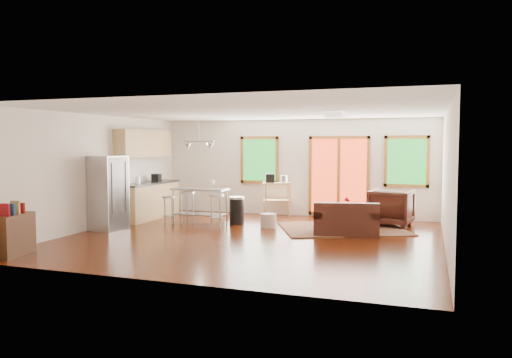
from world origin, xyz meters
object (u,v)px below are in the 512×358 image
(armchair, at_px, (391,206))
(island, at_px, (200,199))
(refrigerator, at_px, (109,193))
(loveseat, at_px, (345,222))
(rug, at_px, (343,229))
(coffee_table, at_px, (353,213))
(ottoman, at_px, (337,215))
(kitchen_cart, at_px, (276,187))

(armchair, bearing_deg, island, 23.34)
(refrigerator, bearing_deg, loveseat, 23.32)
(rug, relative_size, coffee_table, 2.52)
(ottoman, bearing_deg, armchair, 2.18)
(loveseat, distance_m, coffee_table, 1.03)
(island, bearing_deg, kitchen_cart, 53.40)
(rug, bearing_deg, ottoman, 109.68)
(rug, bearing_deg, refrigerator, -159.57)
(island, bearing_deg, ottoman, 19.09)
(rug, bearing_deg, island, -174.69)
(armchair, height_order, island, armchair)
(rug, xyz_separation_m, kitchen_cart, (-2.05, 1.53, 0.77))
(armchair, xyz_separation_m, ottoman, (-1.28, -0.05, -0.26))
(loveseat, bearing_deg, armchair, 49.70)
(island, bearing_deg, armchair, 14.41)
(coffee_table, bearing_deg, loveseat, -90.16)
(island, bearing_deg, coffee_table, 10.23)
(loveseat, bearing_deg, coffee_table, 78.16)
(ottoman, xyz_separation_m, refrigerator, (-4.67, -2.61, 0.62))
(rug, xyz_separation_m, armchair, (1.00, 0.82, 0.47))
(ottoman, height_order, island, island)
(coffee_table, bearing_deg, rug, -118.25)
(rug, distance_m, refrigerator, 5.35)
(loveseat, xyz_separation_m, coffee_table, (0.00, 1.03, 0.05))
(coffee_table, relative_size, armchair, 1.11)
(armchair, distance_m, island, 4.57)
(ottoman, relative_size, kitchen_cart, 0.57)
(armchair, bearing_deg, loveseat, 70.31)
(ottoman, bearing_deg, refrigerator, -150.79)
(ottoman, bearing_deg, coffee_table, -44.10)
(rug, xyz_separation_m, island, (-3.42, -0.32, 0.58))
(coffee_table, xyz_separation_m, ottoman, (-0.45, 0.44, -0.12))
(loveseat, relative_size, coffee_table, 1.38)
(coffee_table, height_order, island, island)
(refrigerator, bearing_deg, kitchen_cart, 60.05)
(coffee_table, height_order, kitchen_cart, kitchen_cart)
(rug, distance_m, kitchen_cart, 2.67)
(rug, relative_size, armchair, 2.81)
(loveseat, relative_size, refrigerator, 0.88)
(loveseat, height_order, island, island)
(armchair, xyz_separation_m, refrigerator, (-5.95, -2.66, 0.35))
(ottoman, height_order, kitchen_cart, kitchen_cart)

